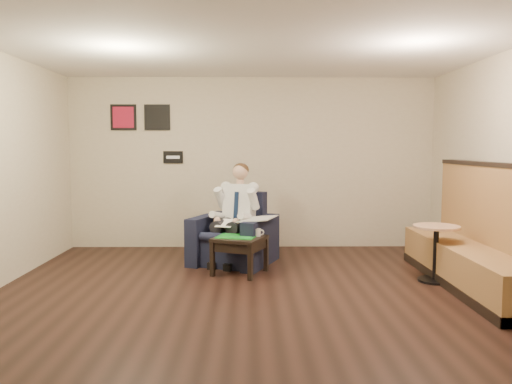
{
  "coord_description": "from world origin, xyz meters",
  "views": [
    {
      "loc": [
        -0.04,
        -5.26,
        1.66
      ],
      "look_at": [
        0.04,
        1.2,
        1.08
      ],
      "focal_mm": 35.0,
      "sensor_mm": 36.0,
      "label": 1
    }
  ],
  "objects_px": {
    "banquette": "(471,226)",
    "cafe_table": "(436,254)",
    "green_folder": "(237,236)",
    "side_table": "(240,255)",
    "smartphone": "(249,235)",
    "seated_man": "(230,217)",
    "coffee_mug": "(257,232)",
    "armchair": "(234,229)"
  },
  "relations": [
    {
      "from": "banquette",
      "to": "cafe_table",
      "type": "xyz_separation_m",
      "value": [
        -0.33,
        0.22,
        -0.38
      ]
    },
    {
      "from": "green_folder",
      "to": "banquette",
      "type": "height_order",
      "value": "banquette"
    },
    {
      "from": "side_table",
      "to": "smartphone",
      "type": "bearing_deg",
      "value": 49.11
    },
    {
      "from": "seated_man",
      "to": "green_folder",
      "type": "relative_size",
      "value": 2.8
    },
    {
      "from": "seated_man",
      "to": "green_folder",
      "type": "distance_m",
      "value": 0.54
    },
    {
      "from": "coffee_mug",
      "to": "smartphone",
      "type": "distance_m",
      "value": 0.16
    },
    {
      "from": "green_folder",
      "to": "armchair",
      "type": "bearing_deg",
      "value": 95.7
    },
    {
      "from": "side_table",
      "to": "coffee_mug",
      "type": "relative_size",
      "value": 5.79
    },
    {
      "from": "banquette",
      "to": "cafe_table",
      "type": "height_order",
      "value": "banquette"
    },
    {
      "from": "side_table",
      "to": "green_folder",
      "type": "xyz_separation_m",
      "value": [
        -0.04,
        -0.01,
        0.25
      ]
    },
    {
      "from": "smartphone",
      "to": "cafe_table",
      "type": "height_order",
      "value": "cafe_table"
    },
    {
      "from": "coffee_mug",
      "to": "seated_man",
      "type": "bearing_deg",
      "value": 130.58
    },
    {
      "from": "cafe_table",
      "to": "smartphone",
      "type": "bearing_deg",
      "value": 166.52
    },
    {
      "from": "side_table",
      "to": "armchair",
      "type": "bearing_deg",
      "value": 99.34
    },
    {
      "from": "smartphone",
      "to": "banquette",
      "type": "xyz_separation_m",
      "value": [
        2.64,
        -0.77,
        0.23
      ]
    },
    {
      "from": "armchair",
      "to": "green_folder",
      "type": "distance_m",
      "value": 0.62
    },
    {
      "from": "coffee_mug",
      "to": "banquette",
      "type": "distance_m",
      "value": 2.62
    },
    {
      "from": "cafe_table",
      "to": "seated_man",
      "type": "bearing_deg",
      "value": 160.72
    },
    {
      "from": "side_table",
      "to": "banquette",
      "type": "height_order",
      "value": "banquette"
    },
    {
      "from": "side_table",
      "to": "green_folder",
      "type": "distance_m",
      "value": 0.25
    },
    {
      "from": "side_table",
      "to": "smartphone",
      "type": "xyz_separation_m",
      "value": [
        0.12,
        0.14,
        0.25
      ]
    },
    {
      "from": "seated_man",
      "to": "green_folder",
      "type": "xyz_separation_m",
      "value": [
        0.11,
        -0.49,
        -0.19
      ]
    },
    {
      "from": "seated_man",
      "to": "smartphone",
      "type": "relative_size",
      "value": 8.99
    },
    {
      "from": "smartphone",
      "to": "side_table",
      "type": "bearing_deg",
      "value": -97.35
    },
    {
      "from": "green_folder",
      "to": "cafe_table",
      "type": "height_order",
      "value": "cafe_table"
    },
    {
      "from": "smartphone",
      "to": "seated_man",
      "type": "bearing_deg",
      "value": 161.17
    },
    {
      "from": "seated_man",
      "to": "coffee_mug",
      "type": "height_order",
      "value": "seated_man"
    },
    {
      "from": "coffee_mug",
      "to": "side_table",
      "type": "bearing_deg",
      "value": -169.84
    },
    {
      "from": "smartphone",
      "to": "cafe_table",
      "type": "xyz_separation_m",
      "value": [
        2.31,
        -0.55,
        -0.14
      ]
    },
    {
      "from": "green_folder",
      "to": "smartphone",
      "type": "xyz_separation_m",
      "value": [
        0.16,
        0.14,
        -0.0
      ]
    },
    {
      "from": "seated_man",
      "to": "side_table",
      "type": "relative_size",
      "value": 2.29
    },
    {
      "from": "armchair",
      "to": "banquette",
      "type": "height_order",
      "value": "banquette"
    },
    {
      "from": "side_table",
      "to": "smartphone",
      "type": "height_order",
      "value": "smartphone"
    },
    {
      "from": "armchair",
      "to": "banquette",
      "type": "bearing_deg",
      "value": -1.1
    },
    {
      "from": "green_folder",
      "to": "smartphone",
      "type": "bearing_deg",
      "value": 42.5
    },
    {
      "from": "armchair",
      "to": "coffee_mug",
      "type": "height_order",
      "value": "armchair"
    },
    {
      "from": "seated_man",
      "to": "armchair",
      "type": "bearing_deg",
      "value": 90.0
    },
    {
      "from": "side_table",
      "to": "green_folder",
      "type": "height_order",
      "value": "green_folder"
    },
    {
      "from": "armchair",
      "to": "banquette",
      "type": "relative_size",
      "value": 0.36
    },
    {
      "from": "green_folder",
      "to": "cafe_table",
      "type": "xyz_separation_m",
      "value": [
        2.47,
        -0.41,
        -0.15
      ]
    },
    {
      "from": "seated_man",
      "to": "green_folder",
      "type": "height_order",
      "value": "seated_man"
    },
    {
      "from": "armchair",
      "to": "green_folder",
      "type": "height_order",
      "value": "armchair"
    }
  ]
}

